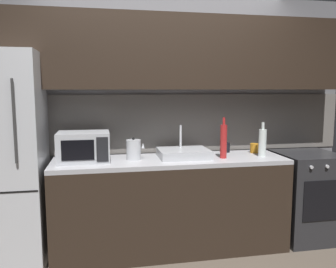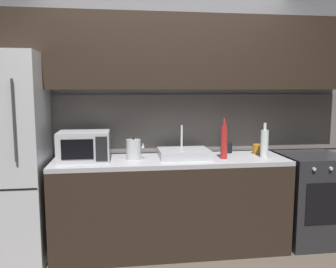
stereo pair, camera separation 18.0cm
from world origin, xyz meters
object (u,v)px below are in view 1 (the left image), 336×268
refrigerator (3,161)px  mug_dark (225,147)px  wine_bottle_red (224,141)px  wine_bottle_clear (262,142)px  oven_range (306,196)px  kettle (134,150)px  mug_amber (254,148)px  microwave (84,147)px

refrigerator → mug_dark: bearing=5.9°
mug_dark → wine_bottle_red: bearing=-114.1°
wine_bottle_red → wine_bottle_clear: bearing=1.4°
oven_range → kettle: bearing=179.4°
refrigerator → mug_amber: size_ratio=19.24×
refrigerator → kettle: refrigerator is taller
oven_range → kettle: (-1.79, 0.02, 0.54)m
refrigerator → oven_range: refrigerator is taller
refrigerator → wine_bottle_red: 1.98m
refrigerator → microwave: 0.69m
wine_bottle_clear → mug_dark: 0.40m
wine_bottle_clear → wine_bottle_red: size_ratio=0.86×
mug_dark → kettle: bearing=-168.3°
mug_dark → microwave: bearing=-172.0°
microwave → wine_bottle_clear: (1.70, -0.08, 0.00)m
oven_range → wine_bottle_red: size_ratio=2.31×
wine_bottle_red → mug_dark: wine_bottle_red is taller
wine_bottle_clear → kettle: bearing=176.4°
wine_bottle_red → oven_range: bearing=4.2°
kettle → mug_amber: bearing=5.1°
oven_range → wine_bottle_clear: bearing=-173.7°
wine_bottle_clear → wine_bottle_red: bearing=-178.6°
kettle → refrigerator: bearing=-179.1°
mug_amber → microwave: bearing=-176.3°
kettle → microwave: bearing=179.8°
kettle → oven_range: bearing=-0.6°
microwave → mug_amber: (1.71, 0.11, -0.09)m
refrigerator → oven_range: size_ratio=2.08×
microwave → refrigerator: bearing=-178.4°
oven_range → wine_bottle_clear: (-0.54, -0.06, 0.59)m
wine_bottle_red → mug_amber: (0.41, 0.20, -0.12)m
wine_bottle_clear → mug_dark: wine_bottle_clear is taller
microwave → wine_bottle_clear: wine_bottle_clear is taller
oven_range → mug_amber: mug_amber is taller
wine_bottle_red → mug_dark: size_ratio=3.87×
oven_range → microwave: microwave is taller
microwave → mug_dark: size_ratio=4.56×
oven_range → wine_bottle_red: bearing=-175.8°
wine_bottle_clear → mug_amber: (0.01, 0.19, -0.09)m
refrigerator → kettle: 1.13m
refrigerator → wine_bottle_red: (1.98, -0.07, 0.13)m
mug_amber → wine_bottle_red: bearing=-153.9°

